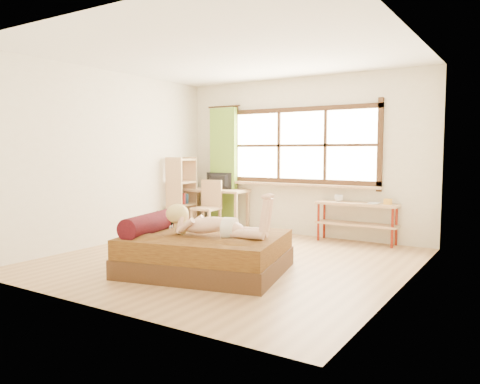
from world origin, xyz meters
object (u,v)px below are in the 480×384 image
Objects in this scene: bed at (203,251)px; pipe_shelf at (357,213)px; desk at (216,195)px; woman at (214,213)px; chair at (209,203)px; kitten at (166,220)px; bookshelf at (182,193)px.

pipe_shelf is (1.00, 2.72, 0.22)m from bed.
woman is at bearing -58.88° from desk.
bed is 2.25× the size of chair.
bookshelf is at bearing 111.62° from kitten.
bed is 1.58× the size of bookshelf.
chair is at bearing 99.11° from kitten.
pipe_shelf is at bearing 7.02° from chair.
bookshelf is at bearing 122.85° from woman.
chair is 2.60m from pipe_shelf.
bed is 1.64× the size of pipe_shelf.
bed is at bearing -110.99° from pipe_shelf.
pipe_shelf is (2.65, 0.12, -0.18)m from desk.
bookshelf reaches higher than woman.
woman is 2.89m from pipe_shelf.
bed is 3.09m from bookshelf.
bed is 3.11m from desk.
pipe_shelf is at bearing 56.52° from bed.
kitten is at bearing -71.36° from chair.
bed is 1.71× the size of desk.
woman is 2.88m from chair.
kitten is at bearing 157.48° from bed.
woman is 1.36× the size of chair.
desk is (-0.97, 2.49, 0.08)m from kitten.
desk is at bearing 109.05° from bed.
woman reaches higher than kitten.
bed reaches higher than kitten.
woman is at bearing -23.03° from kitten.
bed is 2.91m from pipe_shelf.
desk is at bearing 111.59° from woman.
chair is (-1.55, 2.24, 0.27)m from bed.
desk is at bearing 31.48° from bookshelf.
bookshelf is at bearing -171.17° from pipe_shelf.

